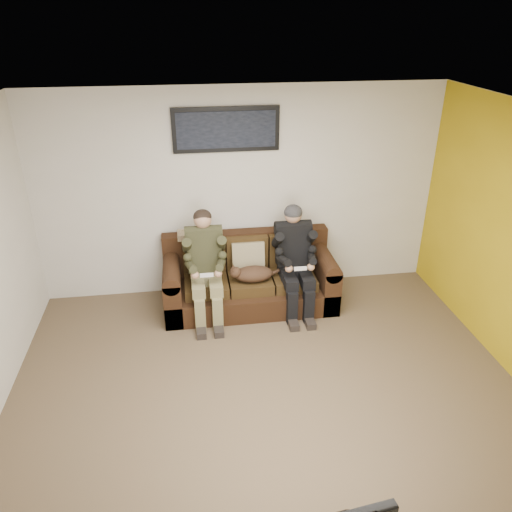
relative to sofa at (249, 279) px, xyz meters
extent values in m
plane|color=brown|center=(-0.04, -1.82, -0.32)|extent=(5.00, 5.00, 0.00)
plane|color=silver|center=(-0.04, -1.82, 2.28)|extent=(5.00, 5.00, 0.00)
plane|color=beige|center=(-0.04, 0.43, 0.98)|extent=(5.00, 0.00, 5.00)
cube|color=black|center=(0.00, -0.07, -0.18)|extent=(2.09, 0.90, 0.28)
cube|color=black|center=(0.00, 0.28, 0.25)|extent=(2.09, 0.19, 0.57)
cube|color=black|center=(-0.94, -0.07, -0.04)|extent=(0.21, 0.90, 0.57)
cube|color=black|center=(0.94, -0.07, -0.04)|extent=(0.21, 0.90, 0.57)
cylinder|color=black|center=(-0.94, -0.07, 0.25)|extent=(0.21, 0.90, 0.21)
cylinder|color=black|center=(0.94, -0.07, 0.25)|extent=(0.21, 0.90, 0.21)
cube|color=#392811|center=(-0.54, -0.12, 0.03)|extent=(0.52, 0.57, 0.13)
cube|color=#392811|center=(-0.54, 0.15, 0.30)|extent=(0.52, 0.13, 0.42)
cube|color=#392811|center=(0.00, -0.12, 0.03)|extent=(0.52, 0.57, 0.13)
cube|color=#392811|center=(0.00, 0.15, 0.30)|extent=(0.52, 0.13, 0.42)
cube|color=#392811|center=(0.54, -0.12, 0.03)|extent=(0.52, 0.57, 0.13)
cube|color=#392811|center=(0.54, 0.15, 0.30)|extent=(0.52, 0.13, 0.42)
cube|color=#958761|center=(0.00, 0.04, 0.28)|extent=(0.40, 0.19, 0.40)
cube|color=#BCAD8A|center=(-0.63, 0.26, 0.53)|extent=(0.43, 0.21, 0.08)
cube|color=olive|center=(-0.54, -0.15, 0.17)|extent=(0.36, 0.30, 0.14)
cube|color=#31321E|center=(-0.54, -0.05, 0.47)|extent=(0.40, 0.30, 0.53)
cylinder|color=#31321E|center=(-0.54, -0.03, 0.68)|extent=(0.44, 0.18, 0.18)
sphere|color=tan|center=(-0.54, -0.01, 0.84)|extent=(0.21, 0.21, 0.21)
cube|color=olive|center=(-0.64, -0.35, 0.16)|extent=(0.15, 0.42, 0.13)
cube|color=olive|center=(-0.44, -0.35, 0.16)|extent=(0.15, 0.42, 0.13)
cube|color=olive|center=(-0.64, -0.55, -0.11)|extent=(0.12, 0.13, 0.42)
cube|color=olive|center=(-0.44, -0.55, -0.11)|extent=(0.12, 0.13, 0.42)
cube|color=black|center=(-0.64, -0.63, -0.28)|extent=(0.11, 0.26, 0.08)
cube|color=black|center=(-0.44, -0.63, -0.28)|extent=(0.11, 0.26, 0.08)
cylinder|color=#31321E|center=(-0.74, -0.12, 0.57)|extent=(0.11, 0.30, 0.28)
cylinder|color=#31321E|center=(-0.34, -0.12, 0.57)|extent=(0.11, 0.30, 0.28)
cylinder|color=#31321E|center=(-0.71, -0.34, 0.41)|extent=(0.14, 0.32, 0.15)
cylinder|color=#31321E|center=(-0.37, -0.34, 0.41)|extent=(0.14, 0.32, 0.15)
sphere|color=tan|center=(-0.67, -0.46, 0.36)|extent=(0.09, 0.09, 0.09)
sphere|color=tan|center=(-0.41, -0.46, 0.36)|extent=(0.09, 0.09, 0.09)
cube|color=white|center=(-0.54, -0.48, 0.36)|extent=(0.15, 0.04, 0.03)
ellipsoid|color=black|center=(-0.54, 0.00, 0.87)|extent=(0.22, 0.22, 0.17)
cube|color=black|center=(0.54, -0.15, 0.17)|extent=(0.36, 0.30, 0.14)
cube|color=black|center=(0.54, -0.05, 0.47)|extent=(0.40, 0.30, 0.53)
cylinder|color=black|center=(0.54, -0.03, 0.68)|extent=(0.44, 0.18, 0.18)
sphere|color=#A2775A|center=(0.54, -0.01, 0.84)|extent=(0.21, 0.21, 0.21)
cube|color=black|center=(0.44, -0.35, 0.16)|extent=(0.15, 0.42, 0.13)
cube|color=black|center=(0.64, -0.35, 0.16)|extent=(0.15, 0.42, 0.13)
cube|color=black|center=(0.44, -0.55, -0.11)|extent=(0.12, 0.13, 0.42)
cube|color=black|center=(0.64, -0.55, -0.11)|extent=(0.12, 0.13, 0.42)
cube|color=black|center=(0.44, -0.63, -0.28)|extent=(0.11, 0.26, 0.08)
cube|color=black|center=(0.64, -0.63, -0.28)|extent=(0.11, 0.26, 0.08)
cylinder|color=black|center=(0.34, -0.12, 0.57)|extent=(0.11, 0.30, 0.28)
cylinder|color=black|center=(0.74, -0.12, 0.57)|extent=(0.11, 0.30, 0.28)
cylinder|color=black|center=(0.37, -0.34, 0.41)|extent=(0.14, 0.32, 0.15)
cylinder|color=black|center=(0.71, -0.34, 0.41)|extent=(0.14, 0.32, 0.15)
sphere|color=#A2775A|center=(0.41, -0.46, 0.36)|extent=(0.09, 0.09, 0.09)
sphere|color=#A2775A|center=(0.67, -0.46, 0.36)|extent=(0.09, 0.09, 0.09)
cube|color=white|center=(0.54, -0.48, 0.36)|extent=(0.15, 0.04, 0.03)
ellipsoid|color=black|center=(0.54, -0.01, 0.87)|extent=(0.22, 0.22, 0.19)
ellipsoid|color=#4E311E|center=(0.03, -0.23, 0.19)|extent=(0.47, 0.26, 0.19)
sphere|color=#4E311E|center=(-0.19, -0.26, 0.25)|extent=(0.14, 0.14, 0.14)
cone|color=#4E311E|center=(-0.21, -0.29, 0.32)|extent=(0.04, 0.04, 0.04)
cone|color=#4E311E|center=(-0.21, -0.22, 0.32)|extent=(0.04, 0.04, 0.04)
cylinder|color=#4E311E|center=(0.27, -0.18, 0.16)|extent=(0.26, 0.13, 0.08)
cube|color=black|center=(-0.20, 0.40, 1.78)|extent=(1.25, 0.04, 0.52)
cube|color=black|center=(-0.20, 0.37, 1.78)|extent=(1.15, 0.01, 0.42)
camera|label=1|loc=(-0.71, -5.41, 3.04)|focal=35.00mm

